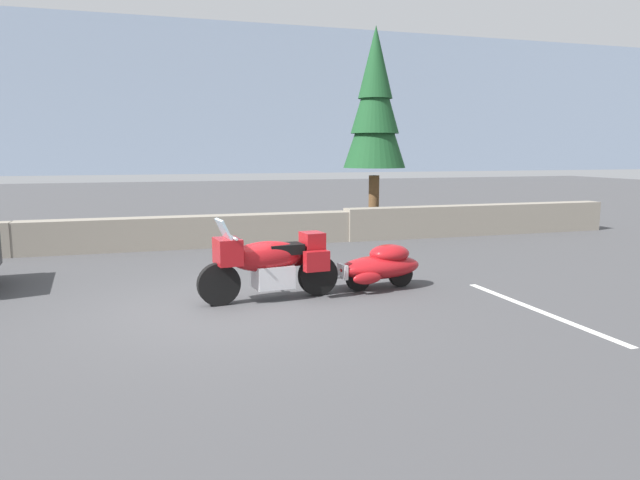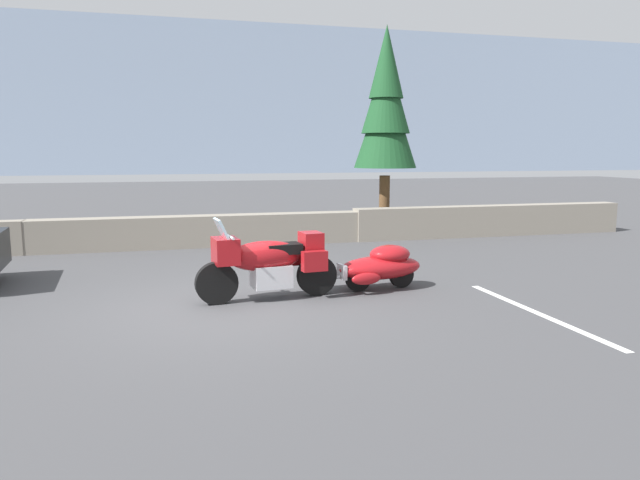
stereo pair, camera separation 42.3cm
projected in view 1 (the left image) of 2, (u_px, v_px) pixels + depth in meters
name	position (u px, v px, depth m)	size (l,w,h in m)	color
ground_plane	(230.00, 308.00, 8.90)	(80.00, 80.00, 0.00)	#424244
stone_guard_wall	(218.00, 231.00, 14.63)	(24.00, 0.63, 0.85)	gray
distant_ridgeline	(140.00, 118.00, 98.29)	(240.00, 80.00, 16.00)	#8C9EB7
touring_motorcycle	(270.00, 262.00, 9.30)	(2.31, 0.89, 1.33)	black
car_shaped_trailer	(381.00, 265.00, 10.11)	(2.23, 0.88, 0.76)	black
pine_tree_tall	(375.00, 105.00, 16.50)	(1.75, 1.75, 5.79)	brown
parking_stripe_marker	(538.00, 310.00, 8.76)	(0.12, 3.60, 0.01)	silver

